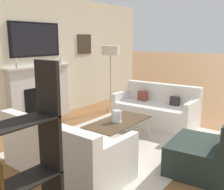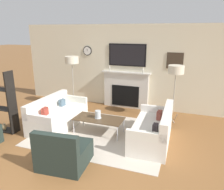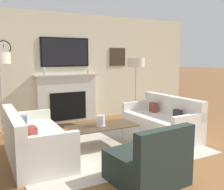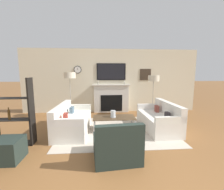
{
  "view_description": "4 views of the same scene",
  "coord_description": "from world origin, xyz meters",
  "px_view_note": "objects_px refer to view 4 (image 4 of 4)",
  "views": [
    {
      "loc": [
        -3.49,
        0.05,
        1.75
      ],
      "look_at": [
        0.27,
        2.9,
        0.74
      ],
      "focal_mm": 42.0,
      "sensor_mm": 36.0,
      "label": 1
    },
    {
      "loc": [
        1.95,
        -2.12,
        2.5
      ],
      "look_at": [
        0.15,
        2.86,
        0.93
      ],
      "focal_mm": 35.0,
      "sensor_mm": 36.0,
      "label": 2
    },
    {
      "loc": [
        -2.12,
        -1.6,
        1.64
      ],
      "look_at": [
        0.33,
        2.88,
        0.89
      ],
      "focal_mm": 42.0,
      "sensor_mm": 36.0,
      "label": 3
    },
    {
      "loc": [
        -0.45,
        -1.74,
        1.68
      ],
      "look_at": [
        -0.09,
        3.08,
        0.98
      ],
      "focal_mm": 24.0,
      "sensor_mm": 36.0,
      "label": 4
    }
  ],
  "objects_px": {
    "couch_left": "(72,122)",
    "coffee_table": "(114,118)",
    "couch_right": "(159,120)",
    "floor_lamp_right": "(154,79)",
    "ottoman": "(8,150)",
    "floor_lamp_left": "(70,76)",
    "armchair": "(117,146)",
    "shelf_unit": "(12,114)",
    "hurricane_candle": "(113,114)"
  },
  "relations": [
    {
      "from": "couch_left",
      "to": "coffee_table",
      "type": "xyz_separation_m",
      "value": [
        1.22,
        -0.01,
        0.09
      ]
    },
    {
      "from": "floor_lamp_left",
      "to": "ottoman",
      "type": "height_order",
      "value": "floor_lamp_left"
    },
    {
      "from": "coffee_table",
      "to": "hurricane_candle",
      "type": "relative_size",
      "value": 6.32
    },
    {
      "from": "armchair",
      "to": "floor_lamp_left",
      "type": "height_order",
      "value": "floor_lamp_left"
    },
    {
      "from": "couch_left",
      "to": "ottoman",
      "type": "relative_size",
      "value": 3.53
    },
    {
      "from": "hurricane_candle",
      "to": "floor_lamp_right",
      "type": "relative_size",
      "value": 0.12
    },
    {
      "from": "couch_right",
      "to": "ottoman",
      "type": "bearing_deg",
      "value": -158.33
    },
    {
      "from": "armchair",
      "to": "coffee_table",
      "type": "relative_size",
      "value": 0.77
    },
    {
      "from": "coffee_table",
      "to": "couch_right",
      "type": "bearing_deg",
      "value": 0.33
    },
    {
      "from": "hurricane_candle",
      "to": "couch_left",
      "type": "bearing_deg",
      "value": -179.68
    },
    {
      "from": "couch_left",
      "to": "hurricane_candle",
      "type": "xyz_separation_m",
      "value": [
        1.19,
        0.01,
        0.2
      ]
    },
    {
      "from": "couch_left",
      "to": "ottoman",
      "type": "xyz_separation_m",
      "value": [
        -0.96,
        -1.41,
        -0.07
      ]
    },
    {
      "from": "couch_right",
      "to": "armchair",
      "type": "distance_m",
      "value": 2.09
    },
    {
      "from": "coffee_table",
      "to": "armchair",
      "type": "bearing_deg",
      "value": -93.24
    },
    {
      "from": "couch_right",
      "to": "hurricane_candle",
      "type": "xyz_separation_m",
      "value": [
        -1.39,
        0.01,
        0.2
      ]
    },
    {
      "from": "couch_left",
      "to": "coffee_table",
      "type": "bearing_deg",
      "value": -0.32
    },
    {
      "from": "ottoman",
      "to": "hurricane_candle",
      "type": "bearing_deg",
      "value": 33.34
    },
    {
      "from": "couch_right",
      "to": "shelf_unit",
      "type": "height_order",
      "value": "shelf_unit"
    },
    {
      "from": "couch_left",
      "to": "armchair",
      "type": "relative_size",
      "value": 1.86
    },
    {
      "from": "hurricane_candle",
      "to": "couch_right",
      "type": "bearing_deg",
      "value": -0.24
    },
    {
      "from": "couch_right",
      "to": "ottoman",
      "type": "height_order",
      "value": "couch_right"
    },
    {
      "from": "couch_left",
      "to": "shelf_unit",
      "type": "relative_size",
      "value": 1.11
    },
    {
      "from": "floor_lamp_right",
      "to": "ottoman",
      "type": "height_order",
      "value": "floor_lamp_right"
    },
    {
      "from": "hurricane_candle",
      "to": "floor_lamp_left",
      "type": "xyz_separation_m",
      "value": [
        -1.49,
        1.42,
        1.1
      ]
    },
    {
      "from": "floor_lamp_right",
      "to": "shelf_unit",
      "type": "relative_size",
      "value": 1.02
    },
    {
      "from": "armchair",
      "to": "floor_lamp_right",
      "type": "relative_size",
      "value": 0.58
    },
    {
      "from": "shelf_unit",
      "to": "couch_left",
      "type": "bearing_deg",
      "value": 29.63
    },
    {
      "from": "couch_right",
      "to": "floor_lamp_right",
      "type": "bearing_deg",
      "value": 78.15
    },
    {
      "from": "floor_lamp_right",
      "to": "hurricane_candle",
      "type": "bearing_deg",
      "value": -139.91
    },
    {
      "from": "armchair",
      "to": "ottoman",
      "type": "bearing_deg",
      "value": 177.27
    },
    {
      "from": "armchair",
      "to": "shelf_unit",
      "type": "distance_m",
      "value": 2.55
    },
    {
      "from": "armchair",
      "to": "shelf_unit",
      "type": "height_order",
      "value": "shelf_unit"
    },
    {
      "from": "coffee_table",
      "to": "ottoman",
      "type": "relative_size",
      "value": 2.48
    },
    {
      "from": "shelf_unit",
      "to": "floor_lamp_right",
      "type": "bearing_deg",
      "value": 27.41
    },
    {
      "from": "couch_right",
      "to": "hurricane_candle",
      "type": "relative_size",
      "value": 8.74
    },
    {
      "from": "floor_lamp_left",
      "to": "shelf_unit",
      "type": "height_order",
      "value": "floor_lamp_left"
    },
    {
      "from": "hurricane_candle",
      "to": "floor_lamp_left",
      "type": "height_order",
      "value": "floor_lamp_left"
    },
    {
      "from": "couch_left",
      "to": "ottoman",
      "type": "height_order",
      "value": "couch_left"
    },
    {
      "from": "armchair",
      "to": "couch_right",
      "type": "bearing_deg",
      "value": 46.11
    },
    {
      "from": "couch_left",
      "to": "couch_right",
      "type": "height_order",
      "value": "couch_right"
    },
    {
      "from": "couch_left",
      "to": "couch_right",
      "type": "distance_m",
      "value": 2.58
    },
    {
      "from": "couch_right",
      "to": "shelf_unit",
      "type": "bearing_deg",
      "value": -169.54
    },
    {
      "from": "floor_lamp_left",
      "to": "shelf_unit",
      "type": "relative_size",
      "value": 1.09
    },
    {
      "from": "couch_left",
      "to": "floor_lamp_left",
      "type": "distance_m",
      "value": 1.95
    },
    {
      "from": "hurricane_candle",
      "to": "floor_lamp_right",
      "type": "bearing_deg",
      "value": 40.09
    },
    {
      "from": "armchair",
      "to": "floor_lamp_right",
      "type": "xyz_separation_m",
      "value": [
        1.75,
        2.94,
        1.21
      ]
    },
    {
      "from": "couch_right",
      "to": "floor_lamp_right",
      "type": "xyz_separation_m",
      "value": [
        0.3,
        1.43,
        1.18
      ]
    },
    {
      "from": "ottoman",
      "to": "couch_right",
      "type": "bearing_deg",
      "value": 21.67
    },
    {
      "from": "floor_lamp_left",
      "to": "couch_left",
      "type": "bearing_deg",
      "value": -77.97
    },
    {
      "from": "floor_lamp_right",
      "to": "shelf_unit",
      "type": "height_order",
      "value": "floor_lamp_right"
    }
  ]
}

